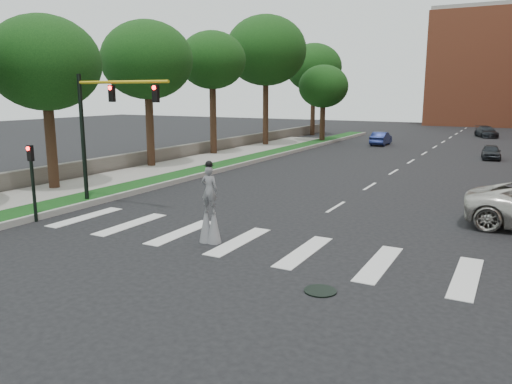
% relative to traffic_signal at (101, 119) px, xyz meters
% --- Properties ---
extents(ground_plane, '(160.00, 160.00, 0.00)m').
position_rel_traffic_signal_xyz_m(ground_plane, '(9.78, -3.00, -4.15)').
color(ground_plane, black).
rests_on(ground_plane, ground).
extents(grass_median, '(2.00, 60.00, 0.25)m').
position_rel_traffic_signal_xyz_m(grass_median, '(-1.72, 17.00, -4.03)').
color(grass_median, '#113C14').
rests_on(grass_median, ground).
extents(median_curb, '(0.20, 60.00, 0.28)m').
position_rel_traffic_signal_xyz_m(median_curb, '(-0.67, 17.00, -4.01)').
color(median_curb, '#9A9A94').
rests_on(median_curb, ground).
extents(sidewalk_left, '(4.00, 60.00, 0.18)m').
position_rel_traffic_signal_xyz_m(sidewalk_left, '(-4.72, 7.00, -4.06)').
color(sidewalk_left, gray).
rests_on(sidewalk_left, ground).
extents(stone_wall, '(0.50, 56.00, 1.10)m').
position_rel_traffic_signal_xyz_m(stone_wall, '(-7.22, 19.00, -3.60)').
color(stone_wall, '#59544C').
rests_on(stone_wall, ground).
extents(manhole, '(0.90, 0.90, 0.04)m').
position_rel_traffic_signal_xyz_m(manhole, '(12.78, -5.00, -4.13)').
color(manhole, black).
rests_on(manhole, ground).
extents(traffic_signal, '(5.30, 0.23, 6.20)m').
position_rel_traffic_signal_xyz_m(traffic_signal, '(0.00, 0.00, 0.00)').
color(traffic_signal, black).
rests_on(traffic_signal, ground).
extents(secondary_signal, '(0.25, 0.21, 3.23)m').
position_rel_traffic_signal_xyz_m(secondary_signal, '(-0.52, -3.50, -2.20)').
color(secondary_signal, black).
rests_on(secondary_signal, ground).
extents(stilt_performer, '(0.84, 0.55, 2.99)m').
position_rel_traffic_signal_xyz_m(stilt_performer, '(7.61, -2.55, -2.97)').
color(stilt_performer, '#311E13').
rests_on(stilt_performer, ground).
extents(car_near, '(1.72, 3.56, 1.17)m').
position_rel_traffic_signal_xyz_m(car_near, '(15.25, 27.54, -3.57)').
color(car_near, black).
rests_on(car_near, ground).
extents(car_mid, '(1.49, 4.13, 1.35)m').
position_rel_traffic_signal_xyz_m(car_mid, '(4.53, 34.38, -3.47)').
color(car_mid, navy).
rests_on(car_mid, ground).
extents(car_far, '(3.28, 4.89, 1.31)m').
position_rel_traffic_signal_xyz_m(car_far, '(13.54, 49.38, -3.49)').
color(car_far, black).
rests_on(car_far, ground).
extents(tree_1, '(5.89, 5.89, 9.38)m').
position_rel_traffic_signal_xyz_m(tree_1, '(-5.38, 1.60, 2.69)').
color(tree_1, '#311E13').
rests_on(tree_1, ground).
extents(tree_2, '(6.36, 6.36, 10.26)m').
position_rel_traffic_signal_xyz_m(tree_2, '(-6.14, 10.80, 3.36)').
color(tree_2, '#311E13').
rests_on(tree_2, ground).
extents(tree_3, '(5.65, 5.65, 10.40)m').
position_rel_traffic_signal_xyz_m(tree_3, '(-6.16, 19.13, 3.79)').
color(tree_3, '#311E13').
rests_on(tree_3, ground).
extents(tree_4, '(7.99, 7.99, 12.77)m').
position_rel_traffic_signal_xyz_m(tree_4, '(-5.59, 27.95, 5.19)').
color(tree_4, '#311E13').
rests_on(tree_4, ground).
extents(tree_5, '(6.94, 6.94, 11.33)m').
position_rel_traffic_signal_xyz_m(tree_5, '(-6.25, 42.47, 4.19)').
color(tree_5, '#311E13').
rests_on(tree_5, ground).
extents(tree_6, '(5.32, 5.32, 8.23)m').
position_rel_traffic_signal_xyz_m(tree_6, '(-1.84, 34.16, 1.78)').
color(tree_6, '#311E13').
rests_on(tree_6, ground).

